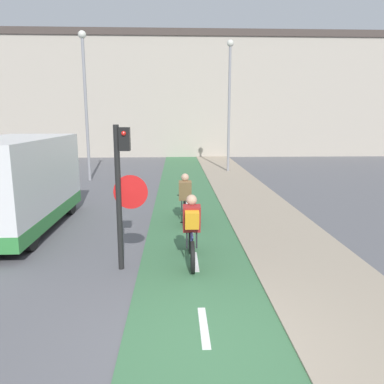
{
  "coord_description": "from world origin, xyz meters",
  "views": [
    {
      "loc": [
        -0.38,
        -4.43,
        3.02
      ],
      "look_at": [
        0.0,
        4.58,
        1.2
      ],
      "focal_mm": 35.0,
      "sensor_mm": 36.0,
      "label": 1
    }
  ],
  "objects_px": {
    "traffic_light_pole": "(123,181)",
    "cyclist_near": "(192,231)",
    "street_lamp_sidewalk": "(229,93)",
    "van": "(14,186)",
    "street_lamp_far": "(85,91)",
    "cyclist_far": "(185,200)"
  },
  "relations": [
    {
      "from": "street_lamp_sidewalk",
      "to": "cyclist_near",
      "type": "bearing_deg",
      "value": -101.03
    },
    {
      "from": "street_lamp_far",
      "to": "van",
      "type": "height_order",
      "value": "street_lamp_far"
    },
    {
      "from": "van",
      "to": "traffic_light_pole",
      "type": "bearing_deg",
      "value": -40.48
    },
    {
      "from": "traffic_light_pole",
      "to": "van",
      "type": "height_order",
      "value": "traffic_light_pole"
    },
    {
      "from": "traffic_light_pole",
      "to": "cyclist_near",
      "type": "xyz_separation_m",
      "value": [
        1.34,
        0.23,
        -1.09
      ]
    },
    {
      "from": "street_lamp_sidewalk",
      "to": "cyclist_near",
      "type": "distance_m",
      "value": 13.92
    },
    {
      "from": "street_lamp_far",
      "to": "van",
      "type": "bearing_deg",
      "value": -90.88
    },
    {
      "from": "street_lamp_sidewalk",
      "to": "van",
      "type": "height_order",
      "value": "street_lamp_sidewalk"
    },
    {
      "from": "van",
      "to": "cyclist_far",
      "type": "bearing_deg",
      "value": 7.1
    },
    {
      "from": "street_lamp_far",
      "to": "cyclist_near",
      "type": "xyz_separation_m",
      "value": [
        4.49,
        -10.64,
        -3.46
      ]
    },
    {
      "from": "street_lamp_far",
      "to": "street_lamp_sidewalk",
      "type": "distance_m",
      "value": 7.52
    },
    {
      "from": "street_lamp_far",
      "to": "street_lamp_sidewalk",
      "type": "relative_size",
      "value": 0.98
    },
    {
      "from": "cyclist_near",
      "to": "cyclist_far",
      "type": "xyz_separation_m",
      "value": [
        -0.06,
        3.12,
        -0.05
      ]
    },
    {
      "from": "traffic_light_pole",
      "to": "street_lamp_far",
      "type": "relative_size",
      "value": 0.42
    },
    {
      "from": "cyclist_near",
      "to": "cyclist_far",
      "type": "relative_size",
      "value": 1.02
    },
    {
      "from": "traffic_light_pole",
      "to": "street_lamp_sidewalk",
      "type": "bearing_deg",
      "value": 73.75
    },
    {
      "from": "traffic_light_pole",
      "to": "cyclist_near",
      "type": "relative_size",
      "value": 1.66
    },
    {
      "from": "traffic_light_pole",
      "to": "street_lamp_far",
      "type": "height_order",
      "value": "street_lamp_far"
    },
    {
      "from": "street_lamp_sidewalk",
      "to": "van",
      "type": "xyz_separation_m",
      "value": [
        -7.19,
        -10.66,
        -3.03
      ]
    },
    {
      "from": "street_lamp_sidewalk",
      "to": "traffic_light_pole",
      "type": "bearing_deg",
      "value": -106.25
    },
    {
      "from": "cyclist_near",
      "to": "street_lamp_sidewalk",
      "type": "bearing_deg",
      "value": 78.97
    },
    {
      "from": "street_lamp_far",
      "to": "cyclist_near",
      "type": "bearing_deg",
      "value": -67.13
    }
  ]
}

